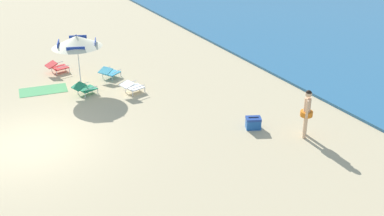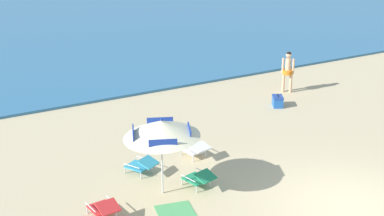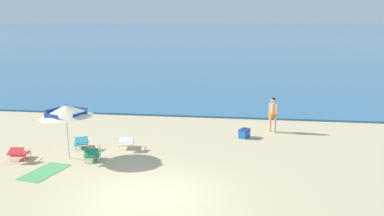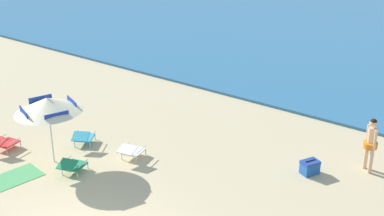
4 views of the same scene
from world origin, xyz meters
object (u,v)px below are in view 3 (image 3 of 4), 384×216
Objects in this scene: lounge_chair_spare_folded at (126,142)px; cooler_box at (244,133)px; beach_towel at (45,172)px; lounge_chair_facing_sea at (92,154)px; person_standing_near_shore at (273,112)px; beach_umbrella_striped_main at (66,111)px; lounge_chair_beside_umbrella at (19,153)px; lounge_chair_under_umbrella at (81,142)px.

lounge_chair_spare_folded is 5.19m from cooler_box.
lounge_chair_facing_sea is at bearing 46.62° from beach_towel.
lounge_chair_spare_folded is 0.52× the size of beach_towel.
person_standing_near_shore is 2.71× the size of cooler_box.
cooler_box is at bearing 30.11° from beach_umbrella_striped_main.
lounge_chair_under_umbrella is at bearing 44.12° from lounge_chair_beside_umbrella.
beach_towel is (-0.22, -1.46, -1.80)m from beach_umbrella_striped_main.
lounge_chair_under_umbrella is 1.04× the size of lounge_chair_facing_sea.
person_standing_near_shore is 10.15m from beach_towel.
lounge_chair_beside_umbrella is at bearing -166.71° from beach_umbrella_striped_main.
lounge_chair_beside_umbrella is (-1.71, -1.66, -0.00)m from lounge_chair_under_umbrella.
person_standing_near_shore is (7.72, 3.60, 0.66)m from lounge_chair_under_umbrella.
beach_towel is at bearing -98.65° from beach_umbrella_striped_main.
lounge_chair_under_umbrella is 2.72m from beach_towel.
person_standing_near_shore is (5.92, 3.41, 0.66)m from lounge_chair_spare_folded.
person_standing_near_shore is at bearing 32.22° from beach_umbrella_striped_main.
beach_umbrella_striped_main reaches higher than lounge_chair_spare_folded.
lounge_chair_under_umbrella reaches higher than cooler_box.
beach_umbrella_striped_main is 3.49× the size of cooler_box.
lounge_chair_beside_umbrella is 9.16m from cooler_box.
cooler_box is at bearing 35.70° from lounge_chair_facing_sea.
cooler_box is at bearing 26.16° from lounge_chair_spare_folded.
lounge_chair_spare_folded is 3.52m from beach_towel.
person_standing_near_shore is (6.70, 5.03, 0.66)m from lounge_chair_facing_sea.
cooler_box is (6.42, 3.72, -1.61)m from beach_umbrella_striped_main.
lounge_chair_beside_umbrella is at bearing -175.22° from lounge_chair_facing_sea.
cooler_box is 0.33× the size of beach_towel.
lounge_chair_facing_sea is 6.70m from cooler_box.
person_standing_near_shore is (7.68, 4.84, -0.87)m from beach_umbrella_striped_main.
lounge_chair_under_umbrella is 1.07× the size of lounge_chair_spare_folded.
beach_towel is at bearing -142.04° from cooler_box.
cooler_box is at bearing 26.85° from lounge_chair_beside_umbrella.
beach_umbrella_striped_main is 9.12m from person_standing_near_shore.
lounge_chair_under_umbrella is 1.76m from lounge_chair_facing_sea.
lounge_chair_beside_umbrella is 10.82m from person_standing_near_shore.
lounge_chair_facing_sea is at bearing -54.46° from lounge_chair_under_umbrella.
lounge_chair_beside_umbrella is 0.96× the size of lounge_chair_facing_sea.
person_standing_near_shore is at bearing 24.97° from lounge_chair_under_umbrella.
person_standing_near_shore is at bearing 29.92° from lounge_chair_spare_folded.
beach_umbrella_striped_main is 1.16× the size of beach_towel.
lounge_chair_beside_umbrella is 0.57× the size of person_standing_near_shore.
lounge_chair_under_umbrella is at bearing -173.95° from lounge_chair_spare_folded.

